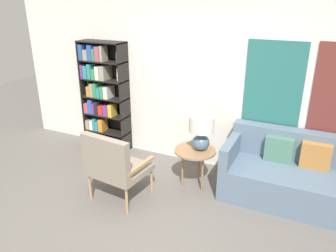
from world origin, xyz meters
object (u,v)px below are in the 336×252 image
at_px(bookshelf, 102,95).
at_px(armchair, 113,164).
at_px(couch, 293,176).
at_px(table_lamp, 201,130).
at_px(side_table, 195,153).

height_order(bookshelf, armchair, bookshelf).
bearing_deg(couch, bookshelf, 175.16).
xyz_separation_m(bookshelf, table_lamp, (1.95, -0.48, -0.11)).
bearing_deg(armchair, bookshelf, 129.82).
bearing_deg(couch, side_table, -168.33).
distance_m(armchair, side_table, 1.12).
bearing_deg(table_lamp, bookshelf, 166.06).
relative_size(armchair, side_table, 1.68).
distance_m(couch, table_lamp, 1.32).
xyz_separation_m(side_table, table_lamp, (0.06, 0.04, 0.34)).
bearing_deg(bookshelf, table_lamp, -13.94).
height_order(armchair, table_lamp, table_lamp).
relative_size(bookshelf, armchair, 1.94).
bearing_deg(side_table, couch, 11.67).
relative_size(side_table, table_lamp, 1.16).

